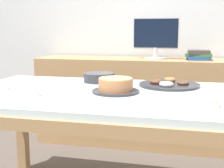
% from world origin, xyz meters
% --- Properties ---
extents(wall_back, '(8.00, 0.10, 2.60)m').
position_xyz_m(wall_back, '(0.00, 1.53, 1.30)').
color(wall_back, silver).
rests_on(wall_back, ground).
extents(dining_table, '(1.78, 0.97, 0.75)m').
position_xyz_m(dining_table, '(0.00, 0.00, 0.67)').
color(dining_table, silver).
rests_on(dining_table, ground).
extents(sideboard, '(2.01, 0.44, 0.83)m').
position_xyz_m(sideboard, '(0.00, 1.23, 0.41)').
color(sideboard, tan).
rests_on(sideboard, ground).
extents(computer_monitor, '(0.42, 0.20, 0.38)m').
position_xyz_m(computer_monitor, '(0.11, 1.23, 1.02)').
color(computer_monitor, silver).
rests_on(computer_monitor, sideboard).
extents(book_stack, '(0.24, 0.19, 0.09)m').
position_xyz_m(book_stack, '(0.50, 1.23, 0.87)').
color(book_stack, '#23478C').
rests_on(book_stack, sideboard).
extents(cake_chocolate_round, '(0.26, 0.26, 0.08)m').
position_xyz_m(cake_chocolate_round, '(0.01, -0.00, 0.79)').
color(cake_chocolate_round, '#333338').
rests_on(cake_chocolate_round, dining_table).
extents(pastry_platter, '(0.37, 0.37, 0.04)m').
position_xyz_m(pastry_platter, '(0.29, 0.27, 0.76)').
color(pastry_platter, '#333338').
rests_on(pastry_platter, dining_table).
extents(plate_stack, '(0.21, 0.21, 0.06)m').
position_xyz_m(plate_stack, '(-0.18, 0.33, 0.78)').
color(plate_stack, '#333338').
rests_on(plate_stack, dining_table).
extents(tealight_right_edge, '(0.04, 0.04, 0.04)m').
position_xyz_m(tealight_right_edge, '(-0.64, -0.06, 0.76)').
color(tealight_right_edge, silver).
rests_on(tealight_right_edge, dining_table).
extents(tealight_near_front, '(0.04, 0.04, 0.04)m').
position_xyz_m(tealight_near_front, '(0.52, -0.23, 0.76)').
color(tealight_near_front, silver).
rests_on(tealight_near_front, dining_table).
extents(tealight_near_cakes, '(0.04, 0.04, 0.04)m').
position_xyz_m(tealight_near_cakes, '(-0.37, -0.19, 0.76)').
color(tealight_near_cakes, silver).
rests_on(tealight_near_cakes, dining_table).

